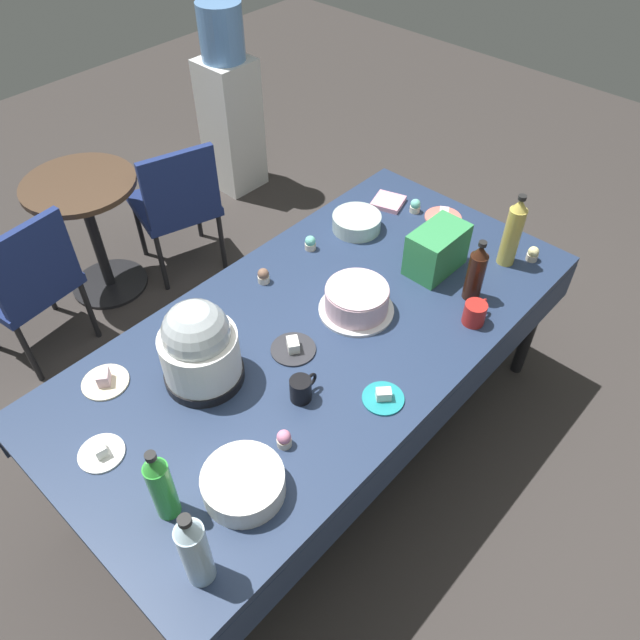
{
  "coord_description": "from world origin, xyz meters",
  "views": [
    {
      "loc": [
        -1.22,
        -1.12,
        2.46
      ],
      "look_at": [
        0.0,
        0.0,
        0.8
      ],
      "focal_mm": 34.18,
      "sensor_mm": 36.0,
      "label": 1
    }
  ],
  "objects_px": {
    "glass_salad_bowl": "(357,222)",
    "cupcake_rose": "(310,243)",
    "dessert_plate_teal": "(383,397)",
    "water_cooler": "(229,106)",
    "soda_bottle_ginger_ale": "(513,232)",
    "cupcake_lemon": "(263,276)",
    "soda_carton": "(437,250)",
    "round_cafe_table": "(89,217)",
    "soda_bottle_lime_soda": "(161,486)",
    "dessert_plate_white": "(101,452)",
    "dessert_plate_charcoal": "(294,348)",
    "cupcake_cocoa": "(415,206)",
    "maroon_chair_right": "(177,201)",
    "dessert_plate_coral": "(443,216)",
    "cupcake_mint": "(284,439)",
    "coffee_mug_red": "(475,313)",
    "slow_cooker": "(199,347)",
    "soda_bottle_water": "(194,550)",
    "soda_bottle_cola": "(476,272)",
    "maroon_chair_left": "(27,280)",
    "frosted_layer_cake": "(357,300)",
    "potluck_table": "(320,340)",
    "cupcake_berry": "(533,254)",
    "ceramic_snack_bowl": "(243,484)"
  },
  "relations": [
    {
      "from": "slow_cooker",
      "to": "water_cooler",
      "type": "height_order",
      "value": "water_cooler"
    },
    {
      "from": "potluck_table",
      "to": "cupcake_cocoa",
      "type": "xyz_separation_m",
      "value": [
        0.89,
        0.2,
        0.09
      ]
    },
    {
      "from": "cupcake_cocoa",
      "to": "maroon_chair_left",
      "type": "bearing_deg",
      "value": 138.78
    },
    {
      "from": "frosted_layer_cake",
      "to": "dessert_plate_coral",
      "type": "height_order",
      "value": "frosted_layer_cake"
    },
    {
      "from": "dessert_plate_coral",
      "to": "soda_bottle_lime_soda",
      "type": "xyz_separation_m",
      "value": [
        -1.81,
        -0.25,
        0.13
      ]
    },
    {
      "from": "dessert_plate_white",
      "to": "dessert_plate_coral",
      "type": "relative_size",
      "value": 0.87
    },
    {
      "from": "frosted_layer_cake",
      "to": "cupcake_rose",
      "type": "height_order",
      "value": "frosted_layer_cake"
    },
    {
      "from": "dessert_plate_white",
      "to": "soda_bottle_cola",
      "type": "height_order",
      "value": "soda_bottle_cola"
    },
    {
      "from": "soda_bottle_cola",
      "to": "soda_bottle_ginger_ale",
      "type": "bearing_deg",
      "value": 2.25
    },
    {
      "from": "cupcake_rose",
      "to": "soda_bottle_cola",
      "type": "relative_size",
      "value": 0.24
    },
    {
      "from": "frosted_layer_cake",
      "to": "soda_bottle_lime_soda",
      "type": "xyz_separation_m",
      "value": [
        -1.04,
        -0.14,
        0.08
      ]
    },
    {
      "from": "soda_carton",
      "to": "round_cafe_table",
      "type": "distance_m",
      "value": 1.94
    },
    {
      "from": "cupcake_mint",
      "to": "maroon_chair_right",
      "type": "xyz_separation_m",
      "value": [
        0.85,
        1.72,
        -0.29
      ]
    },
    {
      "from": "maroon_chair_right",
      "to": "cupcake_rose",
      "type": "bearing_deg",
      "value": -92.03
    },
    {
      "from": "slow_cooker",
      "to": "dessert_plate_teal",
      "type": "bearing_deg",
      "value": -56.36
    },
    {
      "from": "dessert_plate_charcoal",
      "to": "cupcake_cocoa",
      "type": "xyz_separation_m",
      "value": [
        1.04,
        0.2,
        0.02
      ]
    },
    {
      "from": "frosted_layer_cake",
      "to": "slow_cooker",
      "type": "distance_m",
      "value": 0.67
    },
    {
      "from": "cupcake_rose",
      "to": "soda_bottle_ginger_ale",
      "type": "xyz_separation_m",
      "value": [
        0.51,
        -0.69,
        0.13
      ]
    },
    {
      "from": "frosted_layer_cake",
      "to": "glass_salad_bowl",
      "type": "relative_size",
      "value": 1.35
    },
    {
      "from": "dessert_plate_teal",
      "to": "coffee_mug_red",
      "type": "relative_size",
      "value": 1.15
    },
    {
      "from": "glass_salad_bowl",
      "to": "cupcake_rose",
      "type": "bearing_deg",
      "value": 167.66
    },
    {
      "from": "dessert_plate_teal",
      "to": "water_cooler",
      "type": "height_order",
      "value": "water_cooler"
    },
    {
      "from": "dessert_plate_charcoal",
      "to": "coffee_mug_red",
      "type": "distance_m",
      "value": 0.72
    },
    {
      "from": "slow_cooker",
      "to": "dessert_plate_white",
      "type": "height_order",
      "value": "slow_cooker"
    },
    {
      "from": "potluck_table",
      "to": "coffee_mug_red",
      "type": "xyz_separation_m",
      "value": [
        0.44,
        -0.42,
        0.11
      ]
    },
    {
      "from": "slow_cooker",
      "to": "coffee_mug_red",
      "type": "relative_size",
      "value": 2.69
    },
    {
      "from": "soda_carton",
      "to": "water_cooler",
      "type": "height_order",
      "value": "water_cooler"
    },
    {
      "from": "cupcake_rose",
      "to": "round_cafe_table",
      "type": "relative_size",
      "value": 0.09
    },
    {
      "from": "glass_salad_bowl",
      "to": "soda_bottle_cola",
      "type": "distance_m",
      "value": 0.65
    },
    {
      "from": "water_cooler",
      "to": "soda_carton",
      "type": "bearing_deg",
      "value": -106.75
    },
    {
      "from": "dessert_plate_white",
      "to": "maroon_chair_right",
      "type": "relative_size",
      "value": 0.18
    },
    {
      "from": "soda_bottle_ginger_ale",
      "to": "cupcake_lemon",
      "type": "bearing_deg",
      "value": 139.78
    },
    {
      "from": "soda_bottle_water",
      "to": "soda_carton",
      "type": "xyz_separation_m",
      "value": [
        1.53,
        0.29,
        -0.05
      ]
    },
    {
      "from": "soda_bottle_lime_soda",
      "to": "soda_bottle_water",
      "type": "bearing_deg",
      "value": -104.46
    },
    {
      "from": "dessert_plate_teal",
      "to": "cupcake_rose",
      "type": "xyz_separation_m",
      "value": [
        0.44,
        0.77,
        0.02
      ]
    },
    {
      "from": "dessert_plate_white",
      "to": "maroon_chair_right",
      "type": "height_order",
      "value": "maroon_chair_right"
    },
    {
      "from": "dessert_plate_teal",
      "to": "soda_bottle_cola",
      "type": "xyz_separation_m",
      "value": [
        0.66,
        0.07,
        0.12
      ]
    },
    {
      "from": "dessert_plate_white",
      "to": "cupcake_rose",
      "type": "height_order",
      "value": "cupcake_rose"
    },
    {
      "from": "cupcake_cocoa",
      "to": "slow_cooker",
      "type": "bearing_deg",
      "value": -177.68
    },
    {
      "from": "dessert_plate_teal",
      "to": "water_cooler",
      "type": "xyz_separation_m",
      "value": [
        1.33,
        2.35,
        -0.17
      ]
    },
    {
      "from": "ceramic_snack_bowl",
      "to": "cupcake_lemon",
      "type": "xyz_separation_m",
      "value": [
        0.72,
        0.66,
        -0.01
      ]
    },
    {
      "from": "dessert_plate_teal",
      "to": "potluck_table",
      "type": "bearing_deg",
      "value": 75.49
    },
    {
      "from": "dessert_plate_white",
      "to": "cupcake_berry",
      "type": "relative_size",
      "value": 2.25
    },
    {
      "from": "ceramic_snack_bowl",
      "to": "soda_bottle_ginger_ale",
      "type": "relative_size",
      "value": 0.76
    },
    {
      "from": "frosted_layer_cake",
      "to": "cupcake_lemon",
      "type": "distance_m",
      "value": 0.42
    },
    {
      "from": "soda_carton",
      "to": "cupcake_cocoa",
      "type": "bearing_deg",
      "value": 48.48
    },
    {
      "from": "cupcake_lemon",
      "to": "soda_bottle_lime_soda",
      "type": "relative_size",
      "value": 0.22
    },
    {
      "from": "soda_bottle_water",
      "to": "soda_carton",
      "type": "relative_size",
      "value": 1.24
    },
    {
      "from": "soda_bottle_ginger_ale",
      "to": "maroon_chair_left",
      "type": "height_order",
      "value": "soda_bottle_ginger_ale"
    },
    {
      "from": "dessert_plate_teal",
      "to": "cupcake_cocoa",
      "type": "height_order",
      "value": "cupcake_cocoa"
    }
  ]
}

